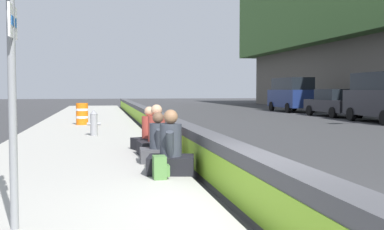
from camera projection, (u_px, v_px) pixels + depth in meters
The scene contains 13 objects.
ground_plane at pixel (261, 220), 6.16m from camera, with size 160.00×160.00×0.00m, color #353538.
sidewalk_strip at pixel (49, 226), 5.65m from camera, with size 80.00×4.40×0.14m, color #A8A59E.
jersey_barrier at pixel (261, 188), 6.14m from camera, with size 76.00×0.45×0.85m.
route_sign_post at pixel (12, 41), 5.18m from camera, with size 0.44×0.09×3.60m.
fire_hydrant at pixel (94, 122), 15.93m from camera, with size 0.26×0.46×0.88m.
seated_person_foreground at pixel (171, 153), 8.79m from camera, with size 0.88×0.98×1.19m.
seated_person_middle at pixel (158, 146), 10.16m from camera, with size 0.69×0.79×1.07m.
seated_person_rear at pixel (157, 139), 11.27m from camera, with size 0.80×0.92×1.20m.
seated_person_far at pixel (149, 136), 12.23m from camera, with size 0.88×0.96×1.12m.
backpack at pixel (160, 168), 8.26m from camera, with size 0.32×0.28×0.40m.
construction_barrel at pixel (82, 114), 20.79m from camera, with size 0.54×0.54×0.95m.
parked_car_midline at pixel (334, 103), 29.22m from camera, with size 4.57×2.08×1.71m.
parked_car_far at pixel (292, 94), 35.64m from camera, with size 5.11×2.11×2.56m.
Camera 1 is at (-5.79, 2.04, 1.70)m, focal length 44.30 mm.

